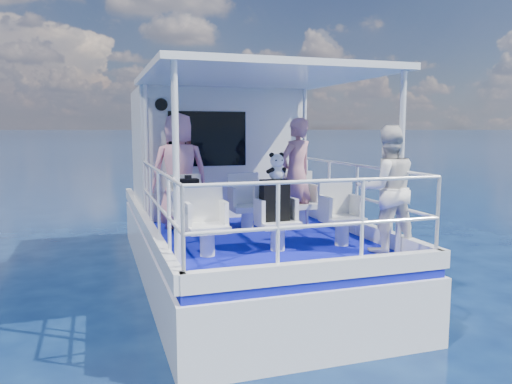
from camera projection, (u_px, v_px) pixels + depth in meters
ground at (251, 292)px, 7.42m from camera, size 2000.00×2000.00×0.00m
hull at (233, 274)px, 8.37m from camera, size 3.00×7.00×1.60m
deck at (233, 224)px, 8.26m from camera, size 2.90×6.90×0.10m
cabin at (214, 151)px, 9.34m from camera, size 2.85×2.00×2.20m
canopy at (255, 76)px, 6.84m from camera, size 3.00×3.20×0.08m
canopy_posts at (257, 159)px, 6.93m from camera, size 2.77×2.97×2.20m
railings at (264, 205)px, 6.70m from camera, size 2.84×3.59×1.00m
seat_port_fwd at (188, 221)px, 7.20m from camera, size 0.48×0.46×0.38m
seat_center_fwd at (247, 218)px, 7.47m from camera, size 0.48×0.46×0.38m
seat_stbd_fwd at (303, 215)px, 7.75m from camera, size 0.48×0.46×0.38m
seat_port_aft at (207, 240)px, 5.97m from camera, size 0.48×0.46×0.38m
seat_center_aft at (278, 235)px, 6.25m from camera, size 0.48×0.46×0.38m
seat_stbd_aft at (342, 231)px, 6.52m from camera, size 0.48×0.46×0.38m
passenger_port_fwd at (179, 171)px, 7.62m from camera, size 0.67×0.50×1.75m
passenger_stbd_fwd at (296, 174)px, 7.54m from camera, size 0.72×0.62×1.68m
passenger_stbd_aft at (387, 189)px, 6.10m from camera, size 0.86×0.72×1.56m
backpack_port at (187, 194)px, 7.10m from camera, size 0.33×0.18×0.43m
backpack_center at (275, 200)px, 6.19m from camera, size 0.34×0.19×0.51m
compact_camera at (188, 177)px, 7.06m from camera, size 0.09×0.06×0.06m
panda at (276, 166)px, 6.12m from camera, size 0.22×0.18×0.33m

